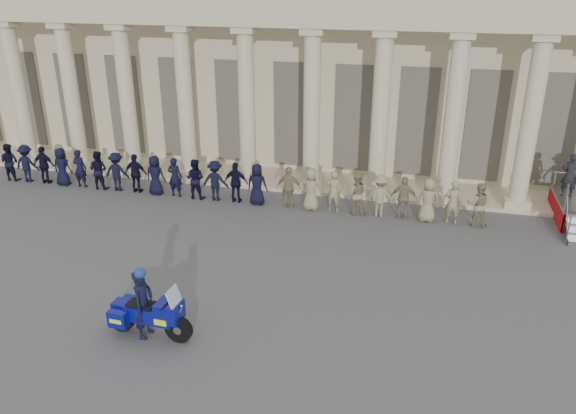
# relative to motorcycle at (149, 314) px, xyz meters

# --- Properties ---
(ground) EXTENTS (90.00, 90.00, 0.00)m
(ground) POSITION_rel_motorcycle_xyz_m (0.36, 2.54, -0.62)
(ground) COLOR #48484A
(ground) RESTS_ON ground
(building) EXTENTS (40.00, 12.50, 9.00)m
(building) POSITION_rel_motorcycle_xyz_m (0.36, 17.28, 3.90)
(building) COLOR #C0B390
(building) RESTS_ON ground
(officer_rank) EXTENTS (19.56, 0.60, 1.58)m
(officer_rank) POSITION_rel_motorcycle_xyz_m (-1.76, 8.64, 0.17)
(officer_rank) COLOR black
(officer_rank) RESTS_ON ground
(motorcycle) EXTENTS (2.24, 0.93, 1.44)m
(motorcycle) POSITION_rel_motorcycle_xyz_m (0.00, 0.00, 0.00)
(motorcycle) COLOR black
(motorcycle) RESTS_ON ground
(rider) EXTENTS (0.45, 0.66, 1.85)m
(rider) POSITION_rel_motorcycle_xyz_m (-0.12, 0.00, 0.29)
(rider) COLOR black
(rider) RESTS_ON ground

